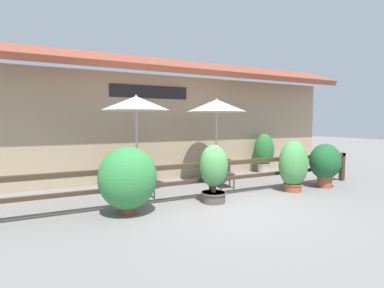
{
  "coord_description": "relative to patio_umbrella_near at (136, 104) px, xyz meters",
  "views": [
    {
      "loc": [
        -4.0,
        -5.69,
        2.01
      ],
      "look_at": [
        -0.34,
        1.58,
        1.4
      ],
      "focal_mm": 28.0,
      "sensor_mm": 36.0,
      "label": 1
    }
  ],
  "objects": [
    {
      "name": "potted_plant_small_flowering",
      "position": [
        5.47,
        1.06,
        -1.69
      ],
      "size": [
        0.81,
        0.73,
        1.54
      ],
      "color": "#B7AD99",
      "rests_on": "ground"
    },
    {
      "name": "chair_near_wallside",
      "position": [
        -0.02,
        0.64,
        -2.03
      ],
      "size": [
        0.47,
        0.47,
        0.86
      ],
      "rotation": [
        0.0,
        0.0,
        3.01
      ],
      "color": "#332D28",
      "rests_on": "ground"
    },
    {
      "name": "chair_middle_wallside",
      "position": [
        2.72,
        0.69,
        -2.03
      ],
      "size": [
        0.45,
        0.45,
        0.86
      ],
      "rotation": [
        0.0,
        0.0,
        3.07
      ],
      "color": "#332D28",
      "rests_on": "ground"
    },
    {
      "name": "dining_table_near",
      "position": [
        0.0,
        0.0,
        -1.92
      ],
      "size": [
        0.84,
        0.84,
        0.75
      ],
      "color": "olive",
      "rests_on": "ground"
    },
    {
      "name": "dining_table_middle",
      "position": [
        2.65,
        0.06,
        -1.92
      ],
      "size": [
        0.84,
        0.84,
        0.75
      ],
      "color": "olive",
      "rests_on": "ground"
    },
    {
      "name": "potted_plant_entrance_palm",
      "position": [
        -0.76,
        -1.89,
        -1.72
      ],
      "size": [
        1.26,
        1.14,
        1.48
      ],
      "color": "brown",
      "rests_on": "ground"
    },
    {
      "name": "patio_umbrella_middle",
      "position": [
        2.65,
        0.06,
        0.0
      ],
      "size": [
        1.91,
        1.91,
        2.75
      ],
      "color": "#B7B2A8",
      "rests_on": "ground"
    },
    {
      "name": "potted_plant_corner_fern",
      "position": [
        1.4,
        -1.87,
        -1.73
      ],
      "size": [
        0.72,
        0.65,
        1.44
      ],
      "color": "#564C47",
      "rests_on": "ground"
    },
    {
      "name": "potted_plant_broad_leaf",
      "position": [
        5.33,
        -1.92,
        -1.75
      ],
      "size": [
        0.98,
        0.88,
        1.34
      ],
      "color": "#9E4C33",
      "rests_on": "ground"
    },
    {
      "name": "chair_middle_streetside",
      "position": [
        2.59,
        -0.57,
        -2.03
      ],
      "size": [
        0.51,
        0.51,
        0.86
      ],
      "rotation": [
        0.0,
        0.0,
        -0.26
      ],
      "color": "#332D28",
      "rests_on": "ground"
    },
    {
      "name": "patio_umbrella_near",
      "position": [
        0.0,
        0.0,
        0.0
      ],
      "size": [
        1.91,
        1.91,
        2.75
      ],
      "color": "#B7B2A8",
      "rests_on": "ground"
    },
    {
      "name": "building_facade",
      "position": [
        1.62,
        1.61,
        -0.35
      ],
      "size": [
        14.28,
        1.49,
        4.23
      ],
      "color": "tan",
      "rests_on": "ground"
    },
    {
      "name": "ground_plane",
      "position": [
        1.63,
        -2.49,
        -2.51
      ],
      "size": [
        60.0,
        60.0,
        0.0
      ],
      "primitive_type": "plane",
      "color": "slate"
    },
    {
      "name": "patio_railing",
      "position": [
        1.63,
        -1.44,
        -1.82
      ],
      "size": [
        10.4,
        0.14,
        0.95
      ],
      "color": "#3D2D1E",
      "rests_on": "ground"
    },
    {
      "name": "potted_plant_tall_tropical",
      "position": [
        4.05,
        -1.88,
        -1.76
      ],
      "size": [
        0.86,
        0.77,
        1.47
      ],
      "color": "#9E4C33",
      "rests_on": "ground"
    },
    {
      "name": "chair_near_streetside",
      "position": [
        0.01,
        -0.64,
        -2.03
      ],
      "size": [
        0.44,
        0.44,
        0.86
      ],
      "rotation": [
        0.0,
        0.0,
        -0.04
      ],
      "color": "#332D28",
      "rests_on": "ground"
    }
  ]
}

